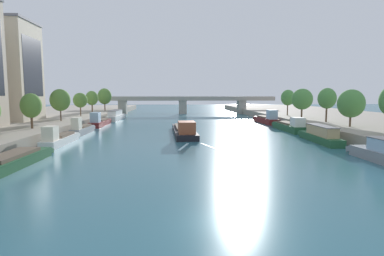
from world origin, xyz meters
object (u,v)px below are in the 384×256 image
object	(u,v)px
bridge_far	(183,103)
tree_left_far	(105,96)
tree_right_far	(351,104)
tree_right_nearest	(288,98)
tree_right_distant	(302,99)
barge_midriver	(184,130)
moored_boat_left_midway	(100,122)
moored_boat_right_downstream	(290,126)
tree_left_third	(92,98)
tree_left_second	(60,100)
moored_boat_left_gap_after	(116,116)
moored_boat_right_second	(320,135)
tree_left_by_lamp	(31,106)
tree_left_midway	(80,100)
moored_boat_right_upstream	(267,119)
moored_boat_left_far	(60,138)
moored_boat_left_upstream	(82,129)
tree_right_midway	(327,98)

from	to	relation	value
bridge_far	tree_left_far	bearing A→B (deg)	-157.84
tree_right_far	tree_right_nearest	world-z (taller)	tree_right_nearest
tree_right_distant	barge_midriver	bearing A→B (deg)	-151.72
moored_boat_left_midway	tree_right_nearest	world-z (taller)	tree_right_nearest
moored_boat_right_downstream	bridge_far	xyz separation A→B (m)	(-20.16, 54.94, 3.20)
tree_right_nearest	barge_midriver	bearing A→B (deg)	-139.77
tree_left_third	tree_left_far	bearing A→B (deg)	86.46
tree_left_second	tree_left_third	xyz separation A→B (m)	(-0.62, 27.29, 0.00)
bridge_far	barge_midriver	bearing A→B (deg)	-91.16
barge_midriver	moored_boat_right_downstream	world-z (taller)	moored_boat_right_downstream
moored_boat_right_downstream	moored_boat_left_gap_after	bearing A→B (deg)	144.67
tree_right_nearest	tree_left_far	bearing A→B (deg)	153.48
moored_boat_right_downstream	moored_boat_right_second	bearing A→B (deg)	-92.68
tree_right_nearest	bridge_far	xyz separation A→B (m)	(-26.18, 36.69, -2.26)
tree_left_by_lamp	tree_right_far	world-z (taller)	tree_right_far
tree_left_third	tree_right_nearest	bearing A→B (deg)	-13.81
tree_left_by_lamp	tree_left_midway	world-z (taller)	tree_left_midway
moored_boat_left_midway	moored_boat_right_downstream	bearing A→B (deg)	-16.30
barge_midriver	moored_boat_right_upstream	xyz separation A→B (m)	(21.36, 21.01, 0.21)
moored_boat_left_far	moored_boat_right_second	distance (m)	39.32
bridge_far	moored_boat_left_upstream	bearing A→B (deg)	-109.16
barge_midriver	bridge_far	bearing A→B (deg)	88.84
tree_right_nearest	moored_boat_left_upstream	bearing A→B (deg)	-155.44
tree_left_midway	moored_boat_left_midway	bearing A→B (deg)	-47.97
moored_boat_left_upstream	tree_left_far	bearing A→B (deg)	97.20
tree_left_midway	tree_left_third	world-z (taller)	tree_left_third
barge_midriver	tree_left_by_lamp	world-z (taller)	tree_left_by_lamp
tree_left_third	tree_left_far	size ratio (longest dim) A/B	0.87
moored_boat_right_upstream	tree_left_far	world-z (taller)	tree_left_far
tree_right_nearest	bridge_far	world-z (taller)	tree_right_nearest
moored_boat_right_upstream	tree_right_far	xyz separation A→B (m)	(6.79, -26.02, 4.71)
barge_midriver	tree_right_distant	distance (m)	32.03
tree_right_distant	bridge_far	distance (m)	52.23
moored_boat_right_second	tree_left_far	size ratio (longest dim) A/B	1.80
moored_boat_left_upstream	moored_boat_right_downstream	distance (m)	40.37
tree_right_midway	tree_left_second	bearing A→B (deg)	174.52
tree_left_by_lamp	tree_right_midway	size ratio (longest dim) A/B	0.84
tree_left_midway	tree_left_third	distance (m)	12.50
moored_boat_right_second	tree_left_third	world-z (taller)	tree_left_third
moored_boat_left_far	tree_right_nearest	size ratio (longest dim) A/B	1.83
moored_boat_right_downstream	moored_boat_right_upstream	size ratio (longest dim) A/B	1.02
tree_left_by_lamp	tree_left_second	distance (m)	13.99
moored_boat_left_upstream	tree_left_midway	distance (m)	23.14
tree_left_by_lamp	tree_right_distant	xyz separation A→B (m)	(52.54, 20.01, 0.64)
moored_boat_right_second	tree_left_far	distance (m)	74.92
moored_boat_left_upstream	tree_right_distant	world-z (taller)	tree_right_distant
moored_boat_right_second	bridge_far	bearing A→B (deg)	105.56
bridge_far	moored_boat_right_second	bearing A→B (deg)	-74.44
moored_boat_left_gap_after	tree_right_nearest	bearing A→B (deg)	-12.23
barge_midriver	moored_boat_left_far	distance (m)	21.21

